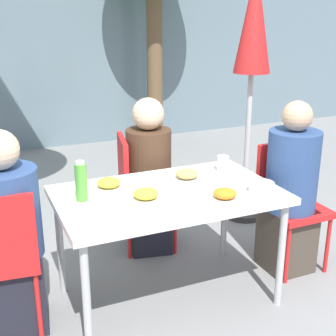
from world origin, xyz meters
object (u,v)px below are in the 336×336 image
at_px(chair_far, 137,184).
at_px(person_far, 149,180).
at_px(closed_umbrella, 253,39).
at_px(bottle, 81,182).
at_px(chair_left, 0,253).
at_px(drinking_cup, 223,163).
at_px(salad_bowl, 261,187).
at_px(chair_right, 288,195).
at_px(person_left, 9,240).
at_px(person_right, 290,194).

bearing_deg(chair_far, person_far, 58.01).
relative_size(person_far, closed_umbrella, 0.56).
bearing_deg(bottle, chair_far, 48.75).
relative_size(chair_left, drinking_cup, 8.45).
bearing_deg(salad_bowl, chair_right, 34.23).
distance_m(person_left, chair_right, 1.87).
relative_size(chair_right, drinking_cup, 8.45).
bearing_deg(person_left, chair_left, -121.99).
distance_m(chair_right, chair_far, 1.10).
bearing_deg(closed_umbrella, bottle, -153.51).
bearing_deg(drinking_cup, bottle, -172.52).
distance_m(chair_left, person_right, 1.88).
height_order(closed_umbrella, salad_bowl, closed_umbrella).
height_order(person_left, chair_far, person_left).
bearing_deg(salad_bowl, drinking_cup, 92.30).
bearing_deg(salad_bowl, person_far, 113.19).
bearing_deg(bottle, closed_umbrella, 26.49).
bearing_deg(person_left, drinking_cup, 10.67).
relative_size(person_far, drinking_cup, 11.27).
bearing_deg(chair_far, closed_umbrella, 110.45).
xyz_separation_m(chair_right, chair_far, (-0.90, 0.63, 0.00)).
bearing_deg(chair_left, closed_umbrella, 28.67).
bearing_deg(chair_right, drinking_cup, -14.73).
bearing_deg(chair_right, person_far, -34.68).
relative_size(chair_right, bottle, 3.74).
bearing_deg(chair_left, bottle, 12.31).
distance_m(chair_left, drinking_cup, 1.49).
height_order(chair_far, bottle, bottle).
relative_size(closed_umbrella, salad_bowl, 14.12).
xyz_separation_m(person_right, bottle, (-1.41, 0.07, 0.27)).
distance_m(chair_far, drinking_cup, 0.71).
xyz_separation_m(person_right, drinking_cup, (-0.42, 0.20, 0.21)).
height_order(closed_umbrella, bottle, closed_umbrella).
xyz_separation_m(person_far, salad_bowl, (0.37, -0.87, 0.19)).
distance_m(bottle, drinking_cup, 1.00).
xyz_separation_m(person_left, drinking_cup, (1.40, 0.10, 0.23)).
bearing_deg(drinking_cup, chair_right, -14.39).
xyz_separation_m(person_left, person_right, (1.82, -0.10, 0.02)).
distance_m(person_far, salad_bowl, 0.97).
xyz_separation_m(chair_far, closed_umbrella, (1.06, 0.17, 1.01)).
height_order(chair_far, drinking_cup, chair_far).
bearing_deg(chair_right, chair_far, -35.46).
distance_m(chair_left, salad_bowl, 1.51).
distance_m(chair_right, closed_umbrella, 1.30).
bearing_deg(person_left, chair_far, 38.66).
distance_m(person_right, closed_umbrella, 1.32).
height_order(person_right, bottle, person_right).
relative_size(bottle, salad_bowl, 1.57).
height_order(chair_right, closed_umbrella, closed_umbrella).
bearing_deg(closed_umbrella, person_left, -158.95).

